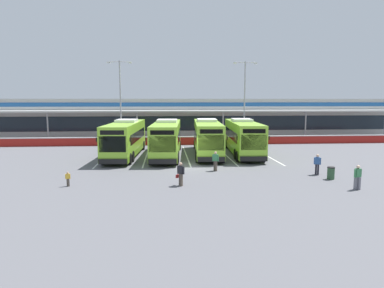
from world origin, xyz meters
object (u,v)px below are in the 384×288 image
object	(u,v)px
coach_bus_centre	(207,138)
coach_bus_right_centre	(243,138)
pedestrian_child	(68,178)
pedestrian_approaching_bus	(317,164)
pedestrian_in_dark_coat	(358,176)
pedestrian_with_handbag	(181,173)
lamp_post_west	(120,96)
litter_bin	(331,173)
coach_bus_left_centre	(167,139)
lamp_post_centre	(245,97)
coach_bus_leftmost	(125,139)
pedestrian_near_bin	(215,160)

from	to	relation	value
coach_bus_centre	coach_bus_right_centre	size ratio (longest dim) A/B	1.00
pedestrian_child	pedestrian_approaching_bus	bearing A→B (deg)	6.46
pedestrian_in_dark_coat	pedestrian_child	xyz separation A→B (m)	(-19.06, 2.36, -0.33)
coach_bus_right_centre	pedestrian_with_handbag	distance (m)	14.94
lamp_post_west	pedestrian_child	bearing A→B (deg)	-91.58
coach_bus_right_centre	litter_bin	distance (m)	12.65
lamp_post_west	coach_bus_left_centre	bearing A→B (deg)	-61.90
lamp_post_west	litter_bin	bearing A→B (deg)	-51.43
pedestrian_approaching_bus	lamp_post_centre	world-z (taller)	lamp_post_centre
coach_bus_leftmost	pedestrian_approaching_bus	bearing A→B (deg)	-32.33
coach_bus_left_centre	pedestrian_in_dark_coat	distance (m)	18.81
coach_bus_right_centre	lamp_post_centre	world-z (taller)	lamp_post_centre
coach_bus_centre	pedestrian_approaching_bus	bearing A→B (deg)	-54.94
litter_bin	coach_bus_left_centre	bearing A→B (deg)	136.78
pedestrian_child	pedestrian_approaching_bus	world-z (taller)	pedestrian_approaching_bus
coach_bus_left_centre	pedestrian_approaching_bus	distance (m)	15.23
pedestrian_child	lamp_post_centre	bearing A→B (deg)	52.46
pedestrian_near_bin	pedestrian_approaching_bus	bearing A→B (deg)	-14.97
coach_bus_left_centre	litter_bin	distance (m)	16.53
pedestrian_near_bin	litter_bin	size ratio (longest dim) A/B	1.74
coach_bus_left_centre	coach_bus_right_centre	distance (m)	8.22
pedestrian_child	lamp_post_west	distance (m)	23.97
coach_bus_right_centre	pedestrian_near_bin	xyz separation A→B (m)	(-4.23, -8.39, -0.91)
pedestrian_approaching_bus	coach_bus_left_centre	bearing A→B (deg)	140.14
pedestrian_in_dark_coat	pedestrian_with_handbag	bearing A→B (deg)	170.60
pedestrian_child	litter_bin	distance (m)	18.76
litter_bin	pedestrian_child	bearing A→B (deg)	-178.34
pedestrian_in_dark_coat	pedestrian_near_bin	bearing A→B (deg)	142.12
pedestrian_in_dark_coat	pedestrian_approaching_bus	bearing A→B (deg)	98.31
pedestrian_with_handbag	lamp_post_west	distance (m)	25.32
coach_bus_centre	litter_bin	world-z (taller)	coach_bus_centre
pedestrian_approaching_bus	litter_bin	world-z (taller)	pedestrian_approaching_bus
pedestrian_with_handbag	lamp_post_west	world-z (taller)	lamp_post_west
coach_bus_centre	litter_bin	distance (m)	14.31
pedestrian_child	lamp_post_centre	distance (m)	29.23
coach_bus_left_centre	lamp_post_west	distance (m)	13.72
pedestrian_near_bin	lamp_post_west	bearing A→B (deg)	117.76
pedestrian_with_handbag	lamp_post_west	bearing A→B (deg)	106.38
coach_bus_left_centre	pedestrian_near_bin	xyz separation A→B (m)	(3.96, -7.68, -0.91)
coach_bus_left_centre	coach_bus_right_centre	xyz separation A→B (m)	(8.19, 0.70, 0.00)
lamp_post_centre	coach_bus_right_centre	bearing A→B (deg)	-103.94
lamp_post_centre	litter_bin	xyz separation A→B (m)	(1.29, -22.18, -5.82)
coach_bus_leftmost	lamp_post_centre	xyz separation A→B (m)	(14.99, 10.55, 4.50)
coach_bus_leftmost	lamp_post_centre	world-z (taller)	lamp_post_centre
coach_bus_right_centre	lamp_post_centre	distance (m)	11.43
pedestrian_near_bin	lamp_post_west	distance (m)	22.27
coach_bus_leftmost	lamp_post_centre	size ratio (longest dim) A/B	1.12
pedestrian_child	lamp_post_west	world-z (taller)	lamp_post_west
coach_bus_left_centre	pedestrian_child	distance (m)	13.67
lamp_post_centre	pedestrian_in_dark_coat	bearing A→B (deg)	-86.35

